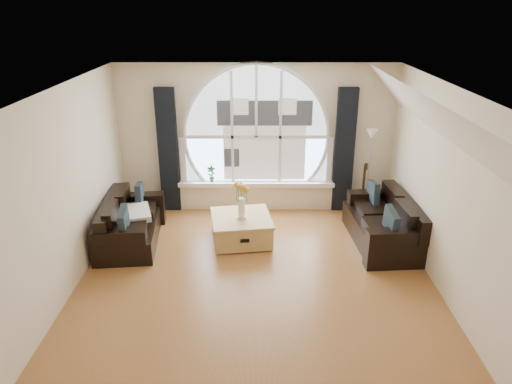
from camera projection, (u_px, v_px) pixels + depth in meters
name	position (u px, v px, depth m)	size (l,w,h in m)	color
ground	(256.00, 286.00, 6.57)	(5.00, 5.50, 0.01)	brown
ceiling	(256.00, 91.00, 5.56)	(5.00, 5.50, 0.01)	silver
wall_back	(256.00, 139.00, 8.61)	(5.00, 0.01, 2.70)	beige
wall_front	(255.00, 339.00, 3.52)	(5.00, 0.01, 2.70)	beige
wall_left	(61.00, 197.00, 6.07)	(0.01, 5.50, 2.70)	beige
wall_right	(451.00, 197.00, 6.06)	(0.01, 5.50, 2.70)	beige
attic_slope	(439.00, 120.00, 5.68)	(0.92, 5.50, 0.72)	silver
arched_window	(256.00, 124.00, 8.48)	(2.60, 0.06, 2.15)	silver
window_sill	(256.00, 184.00, 8.83)	(2.90, 0.22, 0.08)	white
window_frame	(256.00, 125.00, 8.45)	(2.76, 0.08, 2.15)	white
neighbor_house	(265.00, 131.00, 8.51)	(1.70, 0.02, 1.50)	silver
curtain_left	(168.00, 151.00, 8.58)	(0.35, 0.12, 2.30)	black
curtain_right	(344.00, 151.00, 8.57)	(0.35, 0.12, 2.30)	black
sofa_left	(130.00, 220.00, 7.64)	(0.82, 1.63, 0.73)	black
sofa_right	(383.00, 220.00, 7.61)	(0.87, 1.74, 0.78)	black
coffee_chest	(241.00, 228.00, 7.75)	(0.95, 0.95, 0.47)	tan
throw_blanket	(132.00, 214.00, 7.62)	(0.55, 0.55, 0.10)	silver
vase_flowers	(241.00, 196.00, 7.49)	(0.24, 0.24, 0.70)	white
floor_lamp	(368.00, 173.00, 8.53)	(0.24, 0.24, 1.60)	#B2B2B2
guitar	(362.00, 189.00, 8.52)	(0.36, 0.24, 1.06)	olive
potted_plant	(211.00, 174.00, 8.76)	(0.16, 0.11, 0.31)	#1E6023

